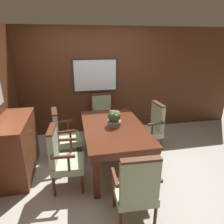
{
  "coord_description": "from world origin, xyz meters",
  "views": [
    {
      "loc": [
        -0.57,
        -2.98,
        2.14
      ],
      "look_at": [
        0.09,
        0.23,
        0.96
      ],
      "focal_mm": 32.0,
      "sensor_mm": 36.0,
      "label": 1
    }
  ],
  "objects_px": {
    "chair_right_far": "(152,126)",
    "chair_left_near": "(62,157)",
    "chair_head_near": "(136,188)",
    "chair_left_far": "(63,134)",
    "sideboard_cabinet": "(17,147)",
    "potted_plant": "(114,119)",
    "chair_head_far": "(103,114)",
    "dining_table": "(114,131)"
  },
  "relations": [
    {
      "from": "chair_left_far",
      "to": "sideboard_cabinet",
      "type": "xyz_separation_m",
      "value": [
        -0.73,
        -0.29,
        -0.03
      ]
    },
    {
      "from": "chair_head_far",
      "to": "chair_left_far",
      "type": "distance_m",
      "value": 1.25
    },
    {
      "from": "chair_left_far",
      "to": "potted_plant",
      "type": "xyz_separation_m",
      "value": [
        0.88,
        -0.37,
        0.38
      ]
    },
    {
      "from": "chair_left_near",
      "to": "potted_plant",
      "type": "distance_m",
      "value": 1.04
    },
    {
      "from": "chair_left_far",
      "to": "sideboard_cabinet",
      "type": "distance_m",
      "value": 0.79
    },
    {
      "from": "chair_head_far",
      "to": "potted_plant",
      "type": "xyz_separation_m",
      "value": [
        0.0,
        -1.26,
        0.38
      ]
    },
    {
      "from": "dining_table",
      "to": "chair_right_far",
      "type": "distance_m",
      "value": 0.97
    },
    {
      "from": "chair_right_far",
      "to": "sideboard_cabinet",
      "type": "bearing_deg",
      "value": -86.24
    },
    {
      "from": "chair_left_near",
      "to": "potted_plant",
      "type": "height_order",
      "value": "potted_plant"
    },
    {
      "from": "chair_left_near",
      "to": "sideboard_cabinet",
      "type": "relative_size",
      "value": 0.84
    },
    {
      "from": "chair_head_near",
      "to": "chair_right_far",
      "type": "distance_m",
      "value": 1.88
    },
    {
      "from": "dining_table",
      "to": "chair_head_far",
      "type": "height_order",
      "value": "chair_head_far"
    },
    {
      "from": "dining_table",
      "to": "chair_head_far",
      "type": "distance_m",
      "value": 1.27
    },
    {
      "from": "chair_head_near",
      "to": "chair_head_far",
      "type": "relative_size",
      "value": 1.0
    },
    {
      "from": "potted_plant",
      "to": "dining_table",
      "type": "bearing_deg",
      "value": -147.25
    },
    {
      "from": "potted_plant",
      "to": "chair_left_near",
      "type": "bearing_deg",
      "value": -154.71
    },
    {
      "from": "chair_right_far",
      "to": "potted_plant",
      "type": "distance_m",
      "value": 1.03
    },
    {
      "from": "chair_right_far",
      "to": "chair_head_far",
      "type": "bearing_deg",
      "value": -138.28
    },
    {
      "from": "chair_left_far",
      "to": "potted_plant",
      "type": "relative_size",
      "value": 3.41
    },
    {
      "from": "chair_left_near",
      "to": "potted_plant",
      "type": "bearing_deg",
      "value": -60.67
    },
    {
      "from": "dining_table",
      "to": "chair_head_far",
      "type": "relative_size",
      "value": 1.74
    },
    {
      "from": "potted_plant",
      "to": "sideboard_cabinet",
      "type": "height_order",
      "value": "potted_plant"
    },
    {
      "from": "dining_table",
      "to": "chair_left_near",
      "type": "distance_m",
      "value": 0.97
    },
    {
      "from": "dining_table",
      "to": "potted_plant",
      "type": "xyz_separation_m",
      "value": [
        0.01,
        0.0,
        0.23
      ]
    },
    {
      "from": "dining_table",
      "to": "chair_head_near",
      "type": "height_order",
      "value": "chair_head_near"
    },
    {
      "from": "dining_table",
      "to": "potted_plant",
      "type": "bearing_deg",
      "value": 32.75
    },
    {
      "from": "chair_head_near",
      "to": "chair_right_far",
      "type": "height_order",
      "value": "same"
    },
    {
      "from": "chair_head_near",
      "to": "chair_right_far",
      "type": "xyz_separation_m",
      "value": [
        0.87,
        1.66,
        0.0
      ]
    },
    {
      "from": "chair_left_far",
      "to": "sideboard_cabinet",
      "type": "height_order",
      "value": "chair_left_far"
    },
    {
      "from": "chair_right_far",
      "to": "chair_left_near",
      "type": "distance_m",
      "value": 1.92
    },
    {
      "from": "chair_left_far",
      "to": "chair_left_near",
      "type": "relative_size",
      "value": 1.0
    },
    {
      "from": "dining_table",
      "to": "chair_head_near",
      "type": "relative_size",
      "value": 1.74
    },
    {
      "from": "dining_table",
      "to": "sideboard_cabinet",
      "type": "distance_m",
      "value": 1.62
    },
    {
      "from": "chair_head_far",
      "to": "potted_plant",
      "type": "bearing_deg",
      "value": -94.93
    },
    {
      "from": "chair_right_far",
      "to": "potted_plant",
      "type": "height_order",
      "value": "potted_plant"
    },
    {
      "from": "chair_head_near",
      "to": "chair_right_far",
      "type": "relative_size",
      "value": 1.0
    },
    {
      "from": "chair_head_near",
      "to": "potted_plant",
      "type": "height_order",
      "value": "potted_plant"
    },
    {
      "from": "chair_left_far",
      "to": "chair_head_near",
      "type": "bearing_deg",
      "value": -157.5
    },
    {
      "from": "chair_left_far",
      "to": "chair_head_far",
      "type": "bearing_deg",
      "value": -50.57
    },
    {
      "from": "chair_right_far",
      "to": "sideboard_cabinet",
      "type": "relative_size",
      "value": 0.84
    },
    {
      "from": "chair_left_far",
      "to": "chair_left_near",
      "type": "height_order",
      "value": "same"
    },
    {
      "from": "chair_head_near",
      "to": "chair_head_far",
      "type": "height_order",
      "value": "same"
    }
  ]
}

